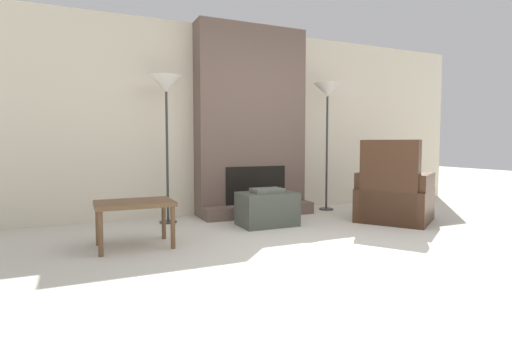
% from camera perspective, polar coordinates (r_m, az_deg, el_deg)
% --- Properties ---
extents(ground_plane, '(24.00, 24.00, 0.00)m').
position_cam_1_polar(ground_plane, '(3.64, 15.56, -12.03)').
color(ground_plane, beige).
extents(wall_back, '(7.78, 0.06, 2.60)m').
position_cam_1_polar(wall_back, '(5.81, -1.52, 6.96)').
color(wall_back, beige).
rests_on(wall_back, ground_plane).
extents(fireplace, '(1.56, 0.59, 2.60)m').
position_cam_1_polar(fireplace, '(5.61, -0.66, 6.47)').
color(fireplace, brown).
rests_on(fireplace, ground_plane).
extents(ottoman, '(0.67, 0.46, 0.45)m').
position_cam_1_polar(ottoman, '(4.82, 1.59, -5.41)').
color(ottoman, '#474C42').
rests_on(ottoman, ground_plane).
extents(armchair, '(1.15, 1.15, 1.03)m').
position_cam_1_polar(armchair, '(5.32, 19.06, -3.65)').
color(armchair, '#422819').
rests_on(armchair, ground_plane).
extents(side_table, '(0.72, 0.50, 0.44)m').
position_cam_1_polar(side_table, '(3.98, -16.98, -5.06)').
color(side_table, brown).
rests_on(side_table, ground_plane).
extents(floor_lamp_left, '(0.40, 0.40, 1.81)m').
position_cam_1_polar(floor_lamp_left, '(5.09, -12.71, 11.11)').
color(floor_lamp_left, '#333333').
rests_on(floor_lamp_left, ground_plane).
extents(floor_lamp_right, '(0.40, 0.40, 1.87)m').
position_cam_1_polar(floor_lamp_right, '(6.04, 10.18, 10.48)').
color(floor_lamp_right, '#333333').
rests_on(floor_lamp_right, ground_plane).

